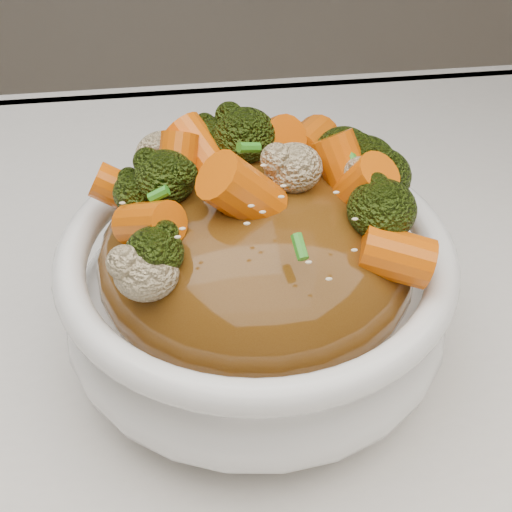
{
  "coord_description": "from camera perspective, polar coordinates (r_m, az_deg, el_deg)",
  "views": [
    {
      "loc": [
        -0.02,
        -0.27,
        1.1
      ],
      "look_at": [
        0.03,
        0.06,
        0.83
      ],
      "focal_mm": 55.0,
      "sensor_mm": 36.0,
      "label": 1
    }
  ],
  "objects": [
    {
      "name": "scallions",
      "position": [
        0.39,
        0.0,
        6.84
      ],
      "size": [
        0.13,
        0.13,
        0.02
      ],
      "primitive_type": null,
      "rotation": [
        0.0,
        0.0,
        0.02
      ],
      "color": "#2E8A20",
      "rests_on": "sauce_base"
    },
    {
      "name": "cauliflower",
      "position": [
        0.4,
        0.0,
        6.34
      ],
      "size": [
        0.18,
        0.18,
        0.04
      ],
      "primitive_type": null,
      "rotation": [
        0.0,
        0.0,
        0.02
      ],
      "color": "beige",
      "rests_on": "sauce_base"
    },
    {
      "name": "sesame_seeds",
      "position": [
        0.39,
        0.0,
        6.84
      ],
      "size": [
        0.16,
        0.16,
        0.01
      ],
      "primitive_type": null,
      "rotation": [
        0.0,
        0.0,
        0.02
      ],
      "color": "beige",
      "rests_on": "sauce_base"
    },
    {
      "name": "bowl",
      "position": [
        0.45,
        0.0,
        -3.2
      ],
      "size": [
        0.22,
        0.22,
        0.09
      ],
      "primitive_type": null,
      "rotation": [
        0.0,
        0.0,
        0.02
      ],
      "color": "white",
      "rests_on": "tablecloth"
    },
    {
      "name": "carrots",
      "position": [
        0.39,
        0.0,
        6.71
      ],
      "size": [
        0.18,
        0.18,
        0.05
      ],
      "primitive_type": null,
      "rotation": [
        0.0,
        0.0,
        0.02
      ],
      "color": "#E46007",
      "rests_on": "sauce_base"
    },
    {
      "name": "sauce_base",
      "position": [
        0.43,
        0.0,
        -0.31
      ],
      "size": [
        0.18,
        0.18,
        0.1
      ],
      "primitive_type": "ellipsoid",
      "rotation": [
        0.0,
        0.0,
        0.02
      ],
      "color": "#58330F",
      "rests_on": "bowl"
    },
    {
      "name": "broccoli",
      "position": [
        0.39,
        0.0,
        6.59
      ],
      "size": [
        0.18,
        0.18,
        0.04
      ],
      "primitive_type": null,
      "rotation": [
        0.0,
        0.0,
        0.02
      ],
      "color": "black",
      "rests_on": "sauce_base"
    },
    {
      "name": "tablecloth",
      "position": [
        0.46,
        -2.39,
        -14.27
      ],
      "size": [
        1.2,
        0.8,
        0.04
      ],
      "primitive_type": "cube",
      "color": "silver",
      "rests_on": "dining_table"
    }
  ]
}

